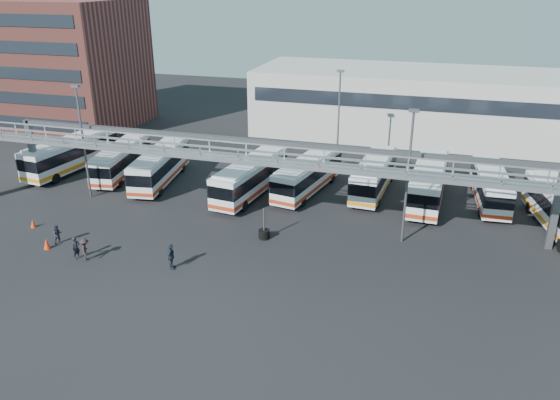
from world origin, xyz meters
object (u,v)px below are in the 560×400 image
(light_pole_back, at_px, (339,115))
(bus_4, at_px, (250,176))
(pedestrian_b, at_px, (58,234))
(pedestrian_d, at_px, (171,257))
(cone_left, at_px, (47,244))
(bus_8, at_px, (491,185))
(light_pole_left, at_px, (83,136))
(cone_right, at_px, (33,223))
(bus_2, at_px, (160,165))
(bus_0, at_px, (71,153))
(bus_5, at_px, (308,174))
(bus_1, at_px, (121,159))
(tire_stack, at_px, (264,233))
(pedestrian_c, at_px, (85,250))
(bus_6, at_px, (374,174))
(pedestrian_a, at_px, (76,248))
(bus_7, at_px, (428,182))
(light_pole_mid, at_px, (408,170))

(light_pole_back, height_order, bus_4, light_pole_back)
(pedestrian_b, xyz_separation_m, pedestrian_d, (9.90, -0.97, 0.16))
(pedestrian_b, bearing_deg, cone_left, -160.06)
(cone_left, bearing_deg, bus_4, 52.59)
(bus_8, bearing_deg, light_pole_back, 156.87)
(light_pole_left, height_order, cone_right, light_pole_left)
(bus_2, bearing_deg, cone_left, -103.63)
(bus_0, distance_m, bus_5, 24.71)
(bus_1, bearing_deg, pedestrian_d, -58.43)
(pedestrian_b, bearing_deg, bus_8, -21.28)
(pedestrian_b, distance_m, tire_stack, 15.48)
(bus_1, height_order, bus_2, bus_2)
(pedestrian_c, height_order, pedestrian_d, pedestrian_d)
(light_pole_back, bearing_deg, bus_5, -100.75)
(bus_6, xyz_separation_m, pedestrian_c, (-17.75, -19.00, -0.94))
(bus_4, height_order, pedestrian_c, bus_4)
(bus_4, height_order, pedestrian_a, bus_4)
(cone_left, bearing_deg, bus_8, 30.48)
(bus_7, bearing_deg, cone_right, -151.65)
(light_pole_left, distance_m, pedestrian_c, 13.34)
(bus_8, height_order, pedestrian_a, bus_8)
(bus_2, height_order, cone_left, bus_2)
(cone_left, bearing_deg, light_pole_mid, 19.22)
(bus_5, distance_m, tire_stack, 10.50)
(light_pole_left, distance_m, light_pole_back, 24.41)
(bus_4, distance_m, pedestrian_b, 17.09)
(bus_2, xyz_separation_m, cone_right, (-4.97, -12.12, -1.46))
(light_pole_mid, bearing_deg, tire_stack, -166.24)
(bus_0, relative_size, pedestrian_c, 6.97)
(bus_0, relative_size, bus_5, 1.06)
(bus_1, relative_size, bus_8, 1.02)
(bus_7, xyz_separation_m, bus_8, (5.26, 1.38, -0.20))
(light_pole_mid, xyz_separation_m, bus_4, (-14.14, 5.56, -3.89))
(bus_4, height_order, cone_left, bus_4)
(light_pole_mid, xyz_separation_m, pedestrian_b, (-24.75, -7.80, -4.96))
(bus_1, bearing_deg, bus_7, -6.01)
(pedestrian_b, bearing_deg, tire_stack, -30.72)
(cone_left, distance_m, cone_right, 4.50)
(pedestrian_a, bearing_deg, tire_stack, -38.15)
(bus_2, height_order, tire_stack, bus_2)
(bus_6, relative_size, pedestrian_d, 5.74)
(bus_4, bearing_deg, bus_5, 33.31)
(bus_8, bearing_deg, bus_5, -176.77)
(light_pole_back, xyz_separation_m, bus_2, (-15.63, -8.82, -3.93))
(bus_7, height_order, pedestrian_a, bus_7)
(bus_6, distance_m, bus_8, 10.17)
(light_pole_mid, xyz_separation_m, light_pole_back, (-8.00, 15.00, 0.00))
(pedestrian_c, distance_m, pedestrian_d, 6.42)
(light_pole_left, bearing_deg, bus_4, 18.20)
(bus_4, bearing_deg, tire_stack, -56.47)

